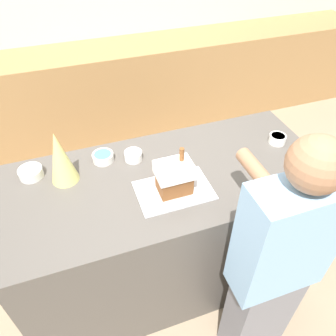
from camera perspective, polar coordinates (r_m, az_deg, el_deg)
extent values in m
plane|color=gray|center=(2.57, 0.18, -17.10)|extent=(12.00, 12.00, 0.00)
cube|color=beige|center=(3.69, -13.16, 26.66)|extent=(8.00, 0.05, 2.60)
cube|color=#9E7547|center=(3.69, -10.32, 13.01)|extent=(6.00, 0.60, 0.93)
cube|color=#514C47|center=(2.18, 0.21, -10.58)|extent=(1.81, 0.81, 0.95)
cube|color=silver|center=(1.74, 1.05, -3.91)|extent=(0.39, 0.27, 0.01)
cube|color=brown|center=(1.70, 1.07, -2.56)|extent=(0.17, 0.13, 0.11)
cube|color=white|center=(1.64, 1.11, -0.37)|extent=(0.19, 0.14, 0.07)
cylinder|color=brown|center=(1.62, 2.41, 2.37)|extent=(0.02, 0.02, 0.07)
cone|color=#DBD675|center=(1.79, -18.30, 1.74)|extent=(0.15, 0.15, 0.31)
cylinder|color=white|center=(1.92, -6.06, 2.15)|extent=(0.10, 0.10, 0.05)
cylinder|color=pink|center=(1.91, -6.11, 2.62)|extent=(0.08, 0.08, 0.01)
cylinder|color=white|center=(2.15, 18.50, 4.82)|extent=(0.10, 0.10, 0.05)
cylinder|color=green|center=(2.14, 18.61, 5.25)|extent=(0.08, 0.08, 0.01)
cylinder|color=silver|center=(1.94, -11.23, 1.87)|extent=(0.12, 0.12, 0.05)
cylinder|color=#4770DB|center=(1.93, -11.30, 2.27)|extent=(0.10, 0.10, 0.01)
cylinder|color=silver|center=(1.95, -22.77, -0.76)|extent=(0.13, 0.13, 0.05)
cylinder|color=pink|center=(1.94, -22.92, -0.33)|extent=(0.11, 0.11, 0.01)
cylinder|color=white|center=(2.02, 21.77, 1.85)|extent=(0.07, 0.07, 0.09)
cube|color=slate|center=(2.05, 15.20, -23.32)|extent=(0.32, 0.18, 0.77)
cube|color=#8CB7E0|center=(1.47, 20.00, -11.53)|extent=(0.42, 0.19, 0.61)
sphere|color=#996B4C|center=(1.19, 24.49, 0.57)|extent=(0.21, 0.21, 0.21)
cylinder|color=#996B4C|center=(1.48, 16.71, -2.43)|extent=(0.07, 0.42, 0.07)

